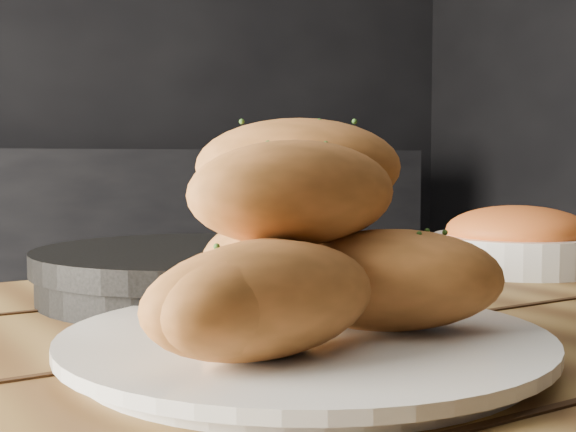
# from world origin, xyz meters

# --- Properties ---
(back_wall) EXTENTS (4.00, 0.04, 2.70)m
(back_wall) POSITION_xyz_m (0.00, 2.00, 1.35)
(back_wall) COLOR black
(back_wall) RESTS_ON ground
(counter) EXTENTS (2.80, 0.60, 0.90)m
(counter) POSITION_xyz_m (0.00, 1.70, 0.45)
(counter) COLOR black
(counter) RESTS_ON ground
(plate) EXTENTS (0.31, 0.31, 0.02)m
(plate) POSITION_xyz_m (-0.41, -0.51, 0.76)
(plate) COLOR silver
(plate) RESTS_ON table
(bread_rolls) EXTENTS (0.27, 0.22, 0.14)m
(bread_rolls) POSITION_xyz_m (-0.42, -0.51, 0.82)
(bread_rolls) COLOR #C97438
(bread_rolls) RESTS_ON plate
(skillet) EXTENTS (0.42, 0.29, 0.05)m
(skillet) POSITION_xyz_m (-0.36, -0.27, 0.77)
(skillet) COLOR black
(skillet) RESTS_ON table
(bowl) EXTENTS (0.19, 0.19, 0.07)m
(bowl) POSITION_xyz_m (0.02, -0.30, 0.78)
(bowl) COLOR white
(bowl) RESTS_ON table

